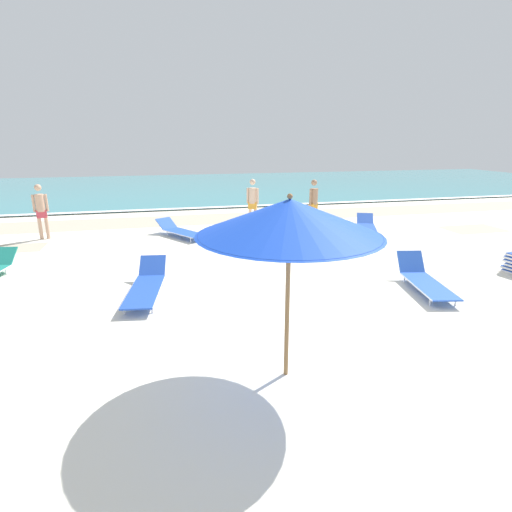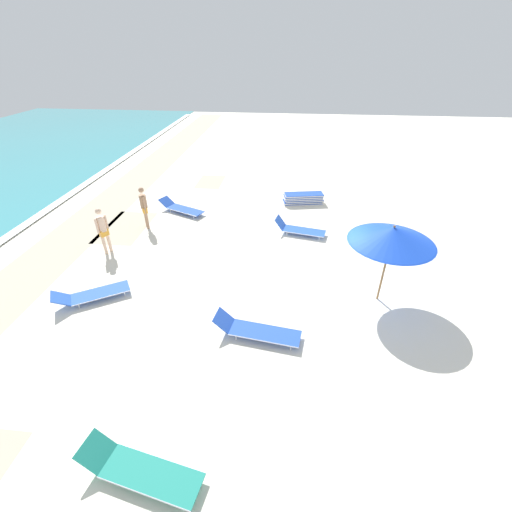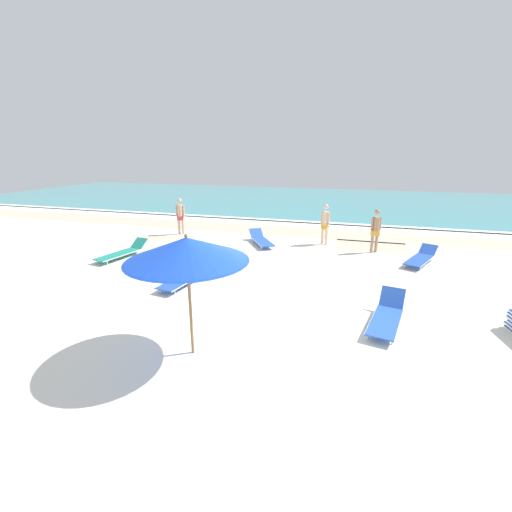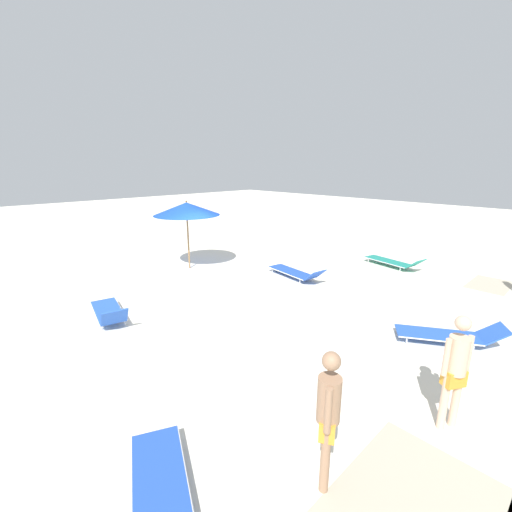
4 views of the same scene
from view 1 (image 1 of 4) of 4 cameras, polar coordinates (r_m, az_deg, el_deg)
ground_plane at (r=7.81m, az=5.79°, el=-7.96°), size 60.00×60.00×0.16m
ocean_water at (r=27.80m, az=-8.75°, el=9.80°), size 60.00×18.45×0.07m
beach_umbrella at (r=4.95m, az=4.80°, el=5.46°), size 2.35×2.35×2.50m
sun_lounger_under_umbrella at (r=13.49m, az=-10.72°, el=3.59°), size 1.63×2.10×0.50m
sun_lounger_beside_umbrella at (r=9.30m, az=22.92°, el=-3.18°), size 1.01×2.09×0.62m
sun_lounger_near_water_left at (r=8.61m, az=-15.40°, el=-4.05°), size 0.93×2.34×0.54m
sun_lounger_near_water_right at (r=14.41m, az=15.52°, el=4.08°), size 1.46×2.26×0.49m
beachgoer_wading_adult at (r=14.55m, az=-28.38°, el=6.01°), size 0.44×0.27×1.76m
beachgoer_shoreline_child at (r=14.50m, az=-0.48°, el=7.94°), size 0.40×0.31×1.76m
beachgoer_strolling_adult at (r=14.44m, az=8.21°, el=7.74°), size 0.39×0.31×1.76m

